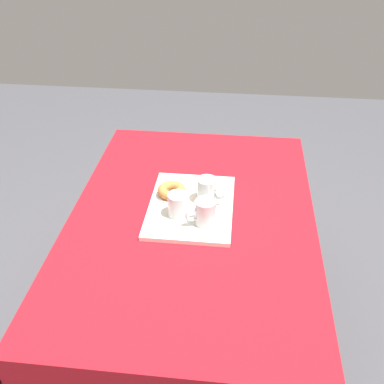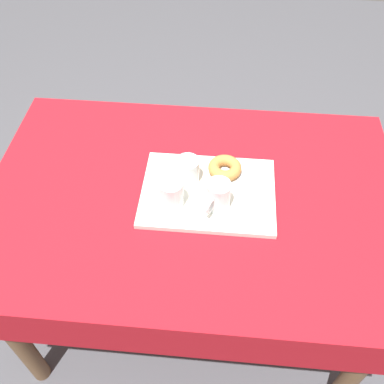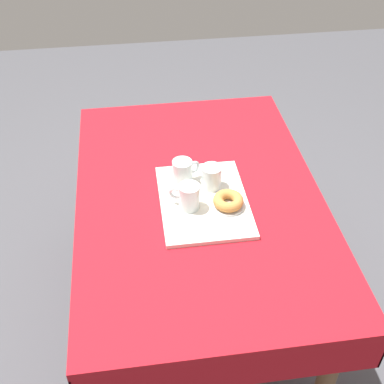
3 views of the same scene
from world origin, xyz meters
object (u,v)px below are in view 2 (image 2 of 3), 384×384
at_px(tea_mug_left, 171,194).
at_px(water_glass_near, 188,172).
at_px(sugar_donut_left, 225,168).
at_px(dining_table, 192,215).
at_px(serving_tray, 208,192).
at_px(tea_mug_right, 218,196).
at_px(donut_plate_left, 224,173).

xyz_separation_m(tea_mug_left, water_glass_near, (-0.04, -0.10, -0.01)).
bearing_deg(sugar_donut_left, dining_table, 42.47).
relative_size(serving_tray, tea_mug_right, 3.92).
xyz_separation_m(serving_tray, tea_mug_left, (0.11, 0.06, 0.05)).
height_order(tea_mug_right, water_glass_near, tea_mug_right).
height_order(dining_table, water_glass_near, water_glass_near).
xyz_separation_m(serving_tray, water_glass_near, (0.07, -0.04, 0.05)).
height_order(water_glass_near, sugar_donut_left, water_glass_near).
bearing_deg(dining_table, tea_mug_right, 148.91).
bearing_deg(tea_mug_left, dining_table, -138.59).
bearing_deg(tea_mug_right, tea_mug_left, 1.47).
bearing_deg(tea_mug_left, sugar_donut_left, -137.93).
distance_m(dining_table, donut_plate_left, 0.18).
distance_m(donut_plate_left, sugar_donut_left, 0.02).
height_order(serving_tray, sugar_donut_left, sugar_donut_left).
relative_size(water_glass_near, donut_plate_left, 0.77).
relative_size(serving_tray, donut_plate_left, 3.68).
xyz_separation_m(dining_table, tea_mug_right, (-0.08, 0.05, 0.16)).
bearing_deg(sugar_donut_left, serving_tray, 59.01).
bearing_deg(tea_mug_right, sugar_donut_left, -96.63).
bearing_deg(tea_mug_left, water_glass_near, -111.54).
bearing_deg(sugar_donut_left, tea_mug_right, 83.37).
relative_size(tea_mug_right, water_glass_near, 1.21).
bearing_deg(serving_tray, donut_plate_left, -120.99).
height_order(serving_tray, tea_mug_left, tea_mug_left).
relative_size(dining_table, donut_plate_left, 11.65).
relative_size(tea_mug_left, water_glass_near, 1.22).
height_order(tea_mug_left, sugar_donut_left, tea_mug_left).
relative_size(dining_table, serving_tray, 3.17).
bearing_deg(tea_mug_left, tea_mug_right, -178.53).
bearing_deg(serving_tray, sugar_donut_left, -120.99).
relative_size(serving_tray, water_glass_near, 4.75).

